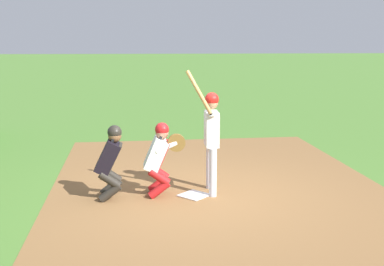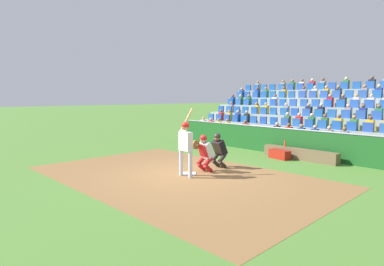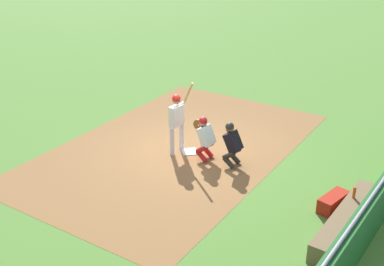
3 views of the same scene
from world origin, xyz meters
name	(u,v)px [view 3 (image 3 of 3)]	position (x,y,z in m)	size (l,w,h in m)	color
ground_plane	(189,152)	(0.00, 0.00, 0.00)	(160.00, 160.00, 0.00)	#4D7C30
infield_dirt_patch	(176,148)	(0.00, 0.50, 0.00)	(9.56, 6.01, 0.01)	brown
home_plate_marker	(189,152)	(0.00, 0.00, 0.02)	(0.44, 0.44, 0.02)	white
batter_at_plate	(177,117)	(-0.18, 0.31, 1.10)	(0.62, 0.59, 2.16)	silver
catcher_crouching	(205,136)	(-0.09, -0.59, 0.72)	(0.47, 0.72, 1.29)	red
home_plate_umpire	(232,142)	(0.01, -1.41, 0.70)	(0.47, 0.48, 1.28)	#29251F
dugout_bench	(344,220)	(-1.11, -4.97, 0.22)	(3.17, 0.40, 0.44)	brown
water_bottle_on_bench	(354,192)	(-0.45, -4.93, 0.58)	(0.07, 0.07, 0.28)	#DD531D
equipment_duffel_bag	(333,202)	(-0.49, -4.50, 0.18)	(0.89, 0.36, 0.37)	#A01E11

